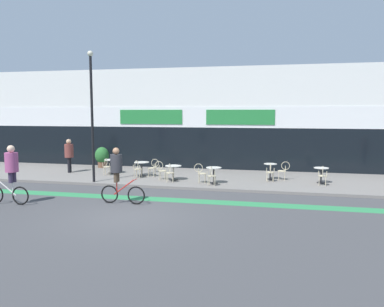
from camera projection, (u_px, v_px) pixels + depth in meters
The scene contains 25 objects.
ground_plane at pixel (130, 216), 12.26m from camera, with size 120.00×120.00×0.00m, color #424244.
sidewalk_slab at pixel (183, 177), 19.29m from camera, with size 40.00×5.50×0.12m, color slate.
storefront_facade at pixel (201, 119), 23.54m from camera, with size 40.00×4.06×5.96m.
bike_lane_stripe at pixel (154, 199), 14.69m from camera, with size 36.00×0.70×0.01m, color #2D844C.
bistro_table_0 at pixel (112, 163), 20.09m from camera, with size 0.76×0.76×0.75m.
bistro_table_1 at pixel (142, 166), 19.28m from camera, with size 0.77×0.77×0.72m.
bistro_table_2 at pixel (173, 170), 18.13m from camera, with size 0.79×0.79×0.70m.
bistro_table_3 at pixel (214, 172), 17.28m from camera, with size 0.71×0.71×0.74m.
bistro_table_4 at pixel (270, 168), 18.27m from camera, with size 0.63×0.63×0.78m.
bistro_table_5 at pixel (321, 172), 17.33m from camera, with size 0.67×0.67×0.72m.
cafe_chair_0_near at pixel (107, 165), 19.48m from camera, with size 0.45×0.60×0.90m.
cafe_chair_1_near at pixel (137, 168), 18.67m from camera, with size 0.42×0.58×0.90m.
cafe_chair_1_side at pixel (153, 166), 19.14m from camera, with size 0.58×0.41×0.90m.
cafe_chair_2_near at pixel (170, 171), 17.52m from camera, with size 0.44×0.59×0.90m.
cafe_chair_2_side at pixel (161, 169), 18.26m from camera, with size 0.59×0.44×0.90m.
cafe_chair_3_near at pixel (211, 174), 16.67m from camera, with size 0.42×0.58×0.90m.
cafe_chair_3_side at pixel (200, 172), 17.40m from camera, with size 0.60×0.45×0.90m.
cafe_chair_4_near at pixel (270, 171), 17.67m from camera, with size 0.43×0.59×0.90m.
cafe_chair_4_side at pixel (283, 169), 18.14m from camera, with size 0.57×0.40×0.90m.
cafe_chair_5_near at pixel (323, 174), 16.72m from camera, with size 0.44×0.59×0.90m.
planter_pot at pixel (102, 156), 22.26m from camera, with size 0.82×0.82×1.22m.
lamp_post at pixel (92, 109), 17.31m from camera, with size 0.26×0.26×6.07m.
cyclist_0 at pixel (118, 171), 13.86m from camera, with size 1.73×0.48×2.10m.
cyclist_1 at pixel (11, 170), 13.71m from camera, with size 1.76×0.48×2.20m.
pedestrian_near_end at pixel (69, 153), 20.35m from camera, with size 0.58×0.58×1.82m.
Camera 1 is at (4.59, -11.23, 3.40)m, focal length 35.00 mm.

